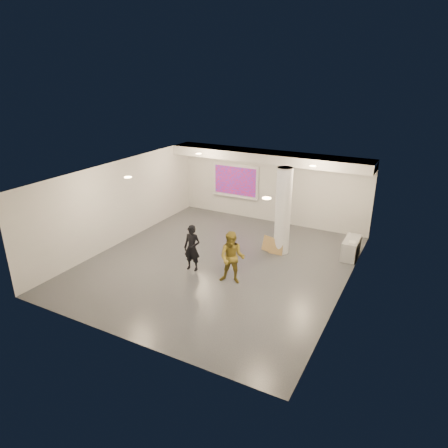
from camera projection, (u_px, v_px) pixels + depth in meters
The scene contains 19 objects.
floor at pixel (218, 263), 13.09m from camera, with size 8.00×9.00×0.01m, color #33363A.
ceiling at pixel (218, 174), 12.01m from camera, with size 8.00×9.00×0.01m, color silver.
wall_back at pixel (271, 186), 16.26m from camera, with size 8.00×0.01×3.00m, color silver.
wall_front at pixel (121, 284), 8.85m from camera, with size 8.00×0.01×3.00m, color silver.
wall_left at pixel (120, 202), 14.30m from camera, with size 0.01×9.00×3.00m, color silver.
wall_right at pixel (347, 245), 10.80m from camera, with size 0.01×9.00×3.00m, color silver.
soffit_band at pixel (267, 157), 15.33m from camera, with size 8.00×1.10×0.36m, color silver.
downlight_nw at pixel (199, 154), 15.04m from camera, with size 0.22×0.22×0.02m, color #EFC68D.
downlight_ne at pixel (313, 166), 13.12m from camera, with size 0.22×0.22×0.02m, color #EFC68D.
downlight_sw at pixel (128, 177), 11.75m from camera, with size 0.22×0.22×0.02m, color #EFC68D.
downlight_se at pixel (267, 198), 9.82m from camera, with size 0.22×0.22×0.02m, color #EFC68D.
column at pixel (283, 211), 13.38m from camera, with size 0.52×0.52×3.00m, color silver.
projection_screen at pixel (235, 181), 16.91m from camera, with size 2.10×0.13×1.42m.
credenza at pixel (351, 248), 13.44m from camera, with size 0.47×1.12×0.65m, color #999C9F.
papers_stack at pixel (352, 242), 13.07m from camera, with size 0.21×0.27×0.02m, color silver.
cardboard_back at pixel (276, 247), 13.68m from camera, with size 0.48×0.04×0.53m, color #9B7A45.
cardboard_front at pixel (269, 244), 13.90m from camera, with size 0.48×0.05×0.53m, color #9B7A45.
woman at pixel (192, 248), 12.44m from camera, with size 0.54×0.36×1.49m, color black.
man at pixel (232, 258), 11.66m from camera, with size 0.78×0.61×1.61m, color olive.
Camera 1 is at (5.67, -10.29, 5.93)m, focal length 32.00 mm.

